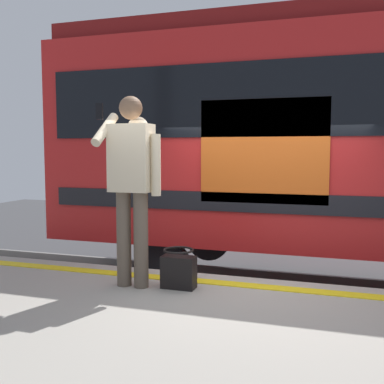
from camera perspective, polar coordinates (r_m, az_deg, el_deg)
name	(u,v)px	position (r m, az deg, el deg)	size (l,w,h in m)	color
ground_plane	(245,360)	(5.22, 6.52, -19.94)	(25.13, 25.13, 0.00)	#3D3D3F
safety_line	(240,285)	(4.62, 5.89, -11.30)	(14.44, 0.16, 0.01)	yellow
track_rail_near	(269,303)	(6.71, 9.42, -13.41)	(19.16, 0.08, 0.16)	slate
track_rail_far	(281,277)	(8.07, 10.96, -10.21)	(19.16, 0.08, 0.16)	slate
passenger	(132,175)	(4.42, -7.40, 2.10)	(0.57, 0.55, 1.82)	brown
handbag	(179,270)	(4.46, -1.66, -9.60)	(0.32, 0.29, 0.38)	black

